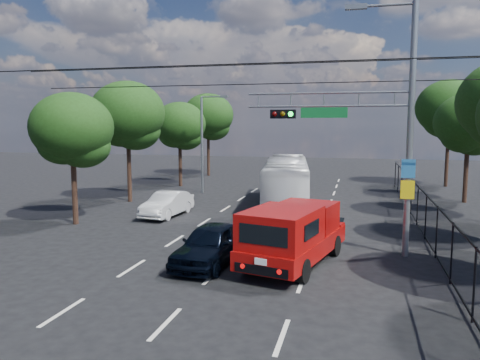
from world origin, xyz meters
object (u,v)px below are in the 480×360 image
(red_pickup, at_px, (294,233))
(navy_hatchback, at_px, (211,244))
(white_van, at_px, (167,204))
(white_bus, at_px, (287,181))
(signal_mast, at_px, (377,119))

(red_pickup, height_order, navy_hatchback, red_pickup)
(white_van, bearing_deg, red_pickup, -37.52)
(red_pickup, bearing_deg, white_bus, 99.72)
(white_van, bearing_deg, white_bus, 46.40)
(red_pickup, height_order, white_bus, white_bus)
(red_pickup, distance_m, white_van, 10.80)
(navy_hatchback, relative_size, white_van, 1.07)
(white_bus, bearing_deg, signal_mast, -71.80)
(red_pickup, relative_size, navy_hatchback, 1.45)
(red_pickup, relative_size, white_van, 1.54)
(navy_hatchback, distance_m, white_van, 9.37)
(signal_mast, relative_size, white_van, 2.34)
(signal_mast, relative_size, white_bus, 0.88)
(signal_mast, distance_m, white_van, 12.77)
(white_bus, xyz_separation_m, white_van, (-5.84, -5.19, -0.84))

